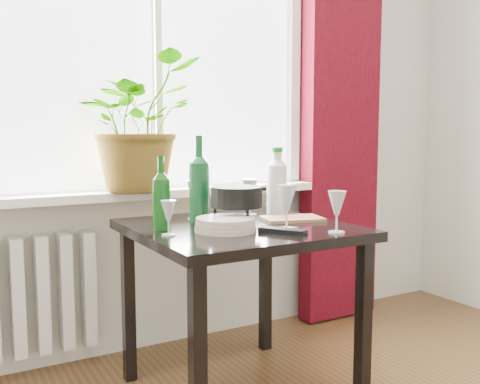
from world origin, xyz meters
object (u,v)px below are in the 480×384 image
wine_bottle_right (199,178)px  wineglass_front_left (169,218)px  radiator (5,299)px  wineglass_back_left (195,200)px  table (239,247)px  plate_stack (226,224)px  wineglass_front_right (287,206)px  bottle_amber (202,187)px  fondue_pot (237,206)px  cutting_board (292,219)px  cleaning_bottle (277,180)px  tv_remote (283,231)px  wineglass_back_center (250,197)px  wineglass_far_right (337,211)px  wine_bottle_left (161,193)px  potted_plant (137,123)px

wine_bottle_right → wineglass_front_left: (-0.24, -0.24, -0.12)m
radiator → wineglass_back_left: 0.97m
table → wineglass_front_left: size_ratio=6.27×
wine_bottle_right → plate_stack: 0.30m
wineglass_front_left → wineglass_front_right: bearing=-12.5°
wineglass_back_left → wine_bottle_right: bearing=-98.7°
bottle_amber → fondue_pot: (-0.02, -0.38, -0.05)m
wineglass_front_right → cutting_board: 0.24m
wine_bottle_right → cleaning_bottle: (0.41, 0.01, -0.03)m
tv_remote → fondue_pot: bearing=75.0°
wineglass_back_left → tv_remote: bearing=-72.9°
wineglass_back_center → fondue_pot: bearing=-131.2°
table → wineglass_far_right: bearing=-56.3°
cleaning_bottle → wineglass_back_left: size_ratio=1.84×
wine_bottle_left → potted_plant: bearing=81.3°
table → wine_bottle_right: 0.34m
cleaning_bottle → plate_stack: cleaning_bottle is taller
wineglass_back_center → wineglass_back_left: (-0.27, 0.01, 0.00)m
cleaning_bottle → wineglass_front_right: size_ratio=1.79×
plate_stack → cleaning_bottle: bearing=32.7°
wineglass_front_left → plate_stack: (0.23, -0.02, -0.04)m
wineglass_back_left → bottle_amber: bearing=54.5°
plate_stack → fondue_pot: fondue_pot is taller
table → wineglass_front_right: (0.11, -0.18, 0.18)m
wine_bottle_left → cutting_board: 0.61m
wine_bottle_right → wineglass_far_right: size_ratio=2.27×
wineglass_front_left → cutting_board: (0.61, 0.07, -0.06)m
wine_bottle_right → wineglass_front_left: 0.36m
table → fondue_pot: size_ratio=3.52×
wineglass_back_left → plate_stack: wineglass_back_left is taller
wineglass_far_right → cutting_board: (0.03, 0.34, -0.08)m
wineglass_far_right → plate_stack: wineglass_far_right is taller
wine_bottle_right → cutting_board: (0.37, -0.17, -0.18)m
wine_bottle_left → wineglass_far_right: wine_bottle_left is taller
radiator → wineglass_far_right: wineglass_far_right is taller
wineglass_back_center → tv_remote: size_ratio=0.94×
table → cutting_board: cutting_board is taller
wineglass_back_center → fondue_pot: wineglass_back_center is taller
radiator → tv_remote: (0.90, -0.88, 0.37)m
potted_plant → cutting_board: 0.87m
wine_bottle_right → cleaning_bottle: size_ratio=1.16×
bottle_amber → wineglass_front_left: 0.57m
wineglass_front_left → tv_remote: bearing=-23.2°
potted_plant → tv_remote: potted_plant is taller
wine_bottle_right → plate_stack: wine_bottle_right is taller
wine_bottle_left → wineglass_front_left: bearing=-100.7°
cleaning_bottle → tv_remote: 0.51m
wineglass_back_left → table: bearing=-66.2°
wine_bottle_right → bottle_amber: 0.24m
wine_bottle_right → bottle_amber: bearing=62.0°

